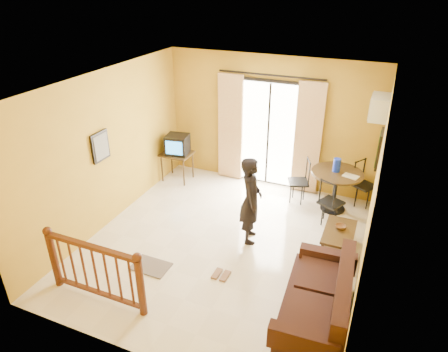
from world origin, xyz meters
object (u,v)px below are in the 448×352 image
at_px(sofa, 320,303).
at_px(coffee_table, 338,237).
at_px(standing_person, 251,200).
at_px(television, 177,144).
at_px(dining_table, 336,180).

bearing_deg(sofa, coffee_table, 86.93).
bearing_deg(standing_person, sofa, -152.62).
bearing_deg(television, dining_table, -7.49).
bearing_deg(coffee_table, standing_person, -169.88).
bearing_deg(standing_person, television, 36.81).
bearing_deg(dining_table, television, -178.89).
bearing_deg(dining_table, sofa, -84.46).
xyz_separation_m(television, dining_table, (3.43, 0.07, -0.21)).
height_order(dining_table, standing_person, standing_person).
bearing_deg(standing_person, coffee_table, -98.95).
relative_size(sofa, standing_person, 1.16).
relative_size(coffee_table, sofa, 0.49).
bearing_deg(sofa, standing_person, 133.19).
distance_m(coffee_table, standing_person, 1.59).
distance_m(dining_table, coffee_table, 1.40).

